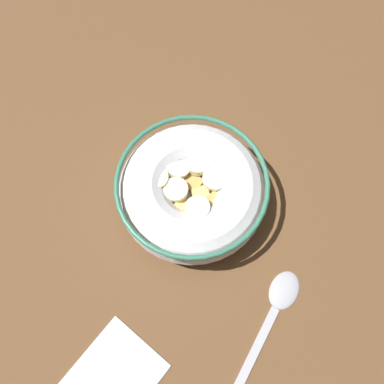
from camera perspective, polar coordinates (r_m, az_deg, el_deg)
The scene contains 3 objects.
ground_plane at distance 51.81cm, azimuth -0.00°, elevation -1.58°, with size 126.87×126.87×2.00cm, color brown.
cereal_bowl at distance 47.71cm, azimuth 0.02°, elevation 0.16°, with size 18.03×18.03×6.28cm.
spoon at distance 48.81cm, azimuth 12.44°, elevation -15.29°, with size 14.84×6.40×0.80cm.
Camera 1 is at (-16.69, -3.86, 47.90)cm, focal length 36.89 mm.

